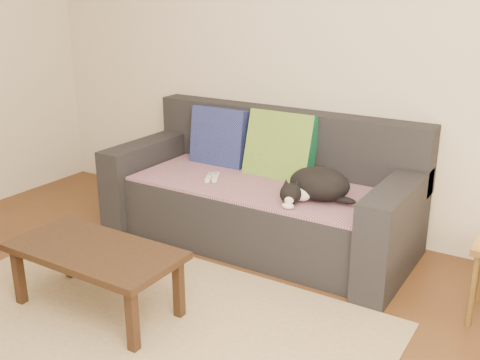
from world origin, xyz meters
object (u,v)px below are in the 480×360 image
(wii_remote_b, at_px, (210,178))
(cat, at_px, (317,185))
(sofa, at_px, (262,197))
(coffee_table, at_px, (95,256))
(wii_remote_a, at_px, (216,177))

(wii_remote_b, bearing_deg, cat, -109.62)
(sofa, height_order, cat, sofa)
(sofa, bearing_deg, wii_remote_b, -146.66)
(cat, bearing_deg, sofa, 136.47)
(sofa, relative_size, cat, 4.29)
(cat, distance_m, wii_remote_b, 0.79)
(sofa, distance_m, cat, 0.56)
(coffee_table, bearing_deg, sofa, 77.71)
(sofa, bearing_deg, wii_remote_a, -147.85)
(sofa, xyz_separation_m, wii_remote_b, (-0.30, -0.20, 0.15))
(cat, xyz_separation_m, coffee_table, (-0.76, -1.13, -0.21))
(wii_remote_a, bearing_deg, wii_remote_b, 106.01)
(sofa, height_order, coffee_table, sofa)
(wii_remote_a, xyz_separation_m, coffee_table, (-0.01, -1.13, -0.12))
(sofa, height_order, wii_remote_a, sofa)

